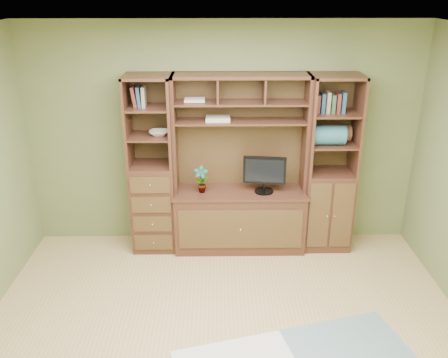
{
  "coord_description": "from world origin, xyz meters",
  "views": [
    {
      "loc": [
        -0.06,
        -3.25,
        2.94
      ],
      "look_at": [
        -0.0,
        1.2,
        1.1
      ],
      "focal_mm": 38.0,
      "sensor_mm": 36.0,
      "label": 1
    }
  ],
  "objects_px": {
    "right_tower": "(330,165)",
    "monitor": "(265,168)",
    "center_hutch": "(240,167)",
    "left_tower": "(152,166)"
  },
  "relations": [
    {
      "from": "right_tower",
      "to": "monitor",
      "type": "distance_m",
      "value": 0.76
    },
    {
      "from": "center_hutch",
      "to": "right_tower",
      "type": "height_order",
      "value": "same"
    },
    {
      "from": "right_tower",
      "to": "monitor",
      "type": "relative_size",
      "value": 3.48
    },
    {
      "from": "center_hutch",
      "to": "right_tower",
      "type": "xyz_separation_m",
      "value": [
        1.02,
        0.04,
        0.0
      ]
    },
    {
      "from": "monitor",
      "to": "left_tower",
      "type": "bearing_deg",
      "value": -175.8
    },
    {
      "from": "monitor",
      "to": "center_hutch",
      "type": "bearing_deg",
      "value": -179.76
    },
    {
      "from": "center_hutch",
      "to": "monitor",
      "type": "bearing_deg",
      "value": -7.33
    },
    {
      "from": "center_hutch",
      "to": "monitor",
      "type": "distance_m",
      "value": 0.27
    },
    {
      "from": "center_hutch",
      "to": "monitor",
      "type": "xyz_separation_m",
      "value": [
        0.27,
        -0.03,
        -0.0
      ]
    },
    {
      "from": "right_tower",
      "to": "monitor",
      "type": "height_order",
      "value": "right_tower"
    }
  ]
}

